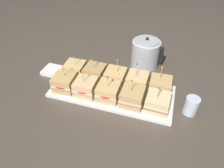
% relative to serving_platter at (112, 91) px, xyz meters
% --- Properties ---
extents(ground_plane, '(6.00, 6.00, 0.00)m').
position_rel_serving_platter_xyz_m(ground_plane, '(0.00, 0.00, -0.01)').
color(ground_plane, '#4C4238').
extents(serving_platter, '(0.69, 0.29, 0.02)m').
position_rel_serving_platter_xyz_m(serving_platter, '(0.00, 0.00, 0.00)').
color(serving_platter, white).
rests_on(serving_platter, ground_plane).
extents(sandwich_front_far_left, '(0.13, 0.13, 0.17)m').
position_rel_serving_platter_xyz_m(sandwich_front_far_left, '(-0.26, -0.07, 0.05)').
color(sandwich_front_far_left, tan).
rests_on(sandwich_front_far_left, serving_platter).
extents(sandwich_front_left, '(0.12, 0.12, 0.16)m').
position_rel_serving_platter_xyz_m(sandwich_front_left, '(-0.13, -0.07, 0.05)').
color(sandwich_front_left, '#DBB77A').
rests_on(sandwich_front_left, serving_platter).
extents(sandwich_front_center, '(0.12, 0.12, 0.16)m').
position_rel_serving_platter_xyz_m(sandwich_front_center, '(0.00, -0.06, 0.05)').
color(sandwich_front_center, tan).
rests_on(sandwich_front_center, serving_platter).
extents(sandwich_front_right, '(0.12, 0.12, 0.16)m').
position_rel_serving_platter_xyz_m(sandwich_front_right, '(0.13, -0.07, 0.05)').
color(sandwich_front_right, tan).
rests_on(sandwich_front_right, serving_platter).
extents(sandwich_front_far_right, '(0.12, 0.12, 0.15)m').
position_rel_serving_platter_xyz_m(sandwich_front_far_right, '(0.26, -0.06, 0.05)').
color(sandwich_front_far_right, beige).
rests_on(sandwich_front_far_right, serving_platter).
extents(sandwich_back_far_left, '(0.12, 0.13, 0.15)m').
position_rel_serving_platter_xyz_m(sandwich_back_far_left, '(-0.25, 0.06, 0.05)').
color(sandwich_back_far_left, tan).
rests_on(sandwich_back_far_left, serving_platter).
extents(sandwich_back_left, '(0.12, 0.13, 0.15)m').
position_rel_serving_platter_xyz_m(sandwich_back_left, '(-0.13, 0.07, 0.05)').
color(sandwich_back_left, tan).
rests_on(sandwich_back_left, serving_platter).
extents(sandwich_back_center, '(0.12, 0.12, 0.17)m').
position_rel_serving_platter_xyz_m(sandwich_back_center, '(0.00, 0.07, 0.05)').
color(sandwich_back_center, tan).
rests_on(sandwich_back_center, serving_platter).
extents(sandwich_back_right, '(0.12, 0.12, 0.17)m').
position_rel_serving_platter_xyz_m(sandwich_back_right, '(0.13, 0.06, 0.05)').
color(sandwich_back_right, '#DBB77A').
rests_on(sandwich_back_right, serving_platter).
extents(sandwich_back_far_right, '(0.12, 0.13, 0.17)m').
position_rel_serving_platter_xyz_m(sandwich_back_far_right, '(0.26, 0.06, 0.05)').
color(sandwich_back_far_right, tan).
rests_on(sandwich_back_far_right, serving_platter).
extents(kettle_steel, '(0.20, 0.18, 0.20)m').
position_rel_serving_platter_xyz_m(kettle_steel, '(0.12, 0.34, 0.08)').
color(kettle_steel, '#B7BABF').
rests_on(kettle_steel, ground_plane).
extents(drinking_glass, '(0.07, 0.07, 0.10)m').
position_rel_serving_platter_xyz_m(drinking_glass, '(0.42, -0.02, 0.04)').
color(drinking_glass, silver).
rests_on(drinking_glass, ground_plane).
extents(napkin_stack, '(0.11, 0.11, 0.02)m').
position_rel_serving_platter_xyz_m(napkin_stack, '(-0.43, 0.07, 0.00)').
color(napkin_stack, white).
rests_on(napkin_stack, ground_plane).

